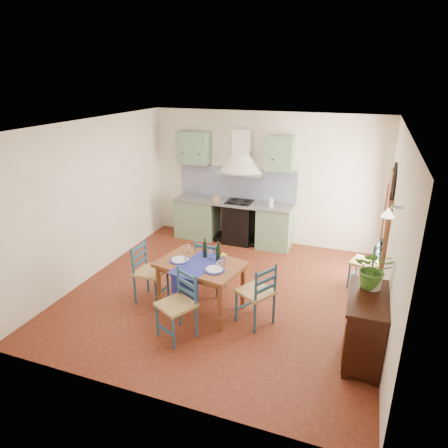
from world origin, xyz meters
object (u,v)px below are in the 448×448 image
(chair_near, at_px, (178,304))
(sideboard, at_px, (365,326))
(dining_table, at_px, (201,269))
(potted_plant, at_px, (374,269))

(chair_near, bearing_deg, sideboard, 8.50)
(dining_table, height_order, sideboard, dining_table)
(chair_near, xyz_separation_m, sideboard, (2.45, 0.37, 0.00))
(dining_table, xyz_separation_m, sideboard, (2.43, -0.38, -0.20))
(chair_near, relative_size, sideboard, 0.93)
(sideboard, height_order, potted_plant, potted_plant)
(chair_near, bearing_deg, potted_plant, 13.90)
(dining_table, height_order, chair_near, dining_table)
(chair_near, relative_size, potted_plant, 1.84)
(dining_table, distance_m, potted_plant, 2.50)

